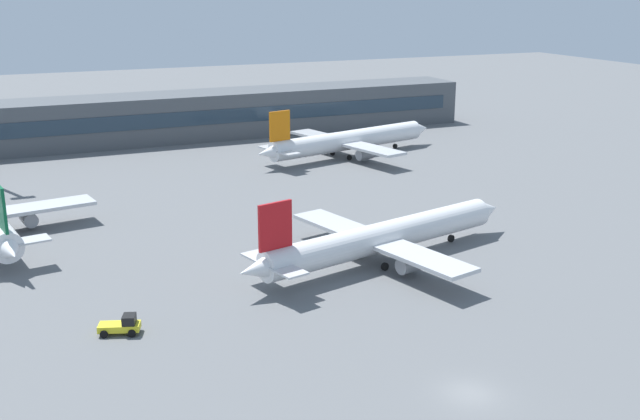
% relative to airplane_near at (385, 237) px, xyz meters
% --- Properties ---
extents(ground_plane, '(400.00, 400.00, 0.00)m').
position_rel_airplane_near_xyz_m(ground_plane, '(-7.70, 11.86, -2.84)').
color(ground_plane, slate).
extents(terminal_building, '(127.51, 12.13, 9.00)m').
position_rel_airplane_near_xyz_m(terminal_building, '(-7.70, 78.01, 1.67)').
color(terminal_building, '#4C5156').
rests_on(terminal_building, ground_plane).
extents(airplane_near, '(37.12, 26.31, 9.30)m').
position_rel_airplane_near_xyz_m(airplane_near, '(0.00, 0.00, 0.00)').
color(airplane_near, silver).
rests_on(airplane_near, ground_plane).
extents(airplane_far, '(38.53, 27.34, 9.67)m').
position_rel_airplane_near_xyz_m(airplane_far, '(19.72, 50.09, 0.11)').
color(airplane_far, white).
rests_on(airplane_far, ground_plane).
extents(baggage_tug_yellow, '(3.89, 2.75, 1.75)m').
position_rel_airplane_near_xyz_m(baggage_tug_yellow, '(-30.00, -7.17, -2.04)').
color(baggage_tug_yellow, yellow).
rests_on(baggage_tug_yellow, ground_plane).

